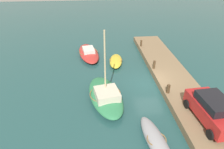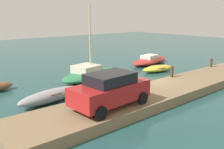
{
  "view_description": "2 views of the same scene",
  "coord_description": "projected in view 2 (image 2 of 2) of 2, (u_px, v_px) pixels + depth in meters",
  "views": [
    {
      "loc": [
        -14.93,
        4.9,
        9.92
      ],
      "look_at": [
        0.35,
        3.46,
        0.98
      ],
      "focal_mm": 32.33,
      "sensor_mm": 36.0,
      "label": 1
    },
    {
      "loc": [
        -13.06,
        -11.63,
        5.13
      ],
      "look_at": [
        -1.11,
        2.65,
        0.58
      ],
      "focal_mm": 39.51,
      "sensor_mm": 36.0,
      "label": 2
    }
  ],
  "objects": [
    {
      "name": "mooring_post_mid_east",
      "position": [
        211.0,
        63.0,
        21.94
      ],
      "size": [
        0.22,
        0.22,
        0.75
      ],
      "primitive_type": "cylinder",
      "color": "#47331E",
      "rests_on": "dock_platform"
    },
    {
      "name": "ground_plane",
      "position": [
        147.0,
        86.0,
        18.02
      ],
      "size": [
        84.0,
        84.0,
        0.0
      ],
      "primitive_type": "plane",
      "color": "#234C4C"
    },
    {
      "name": "rowboat_grey",
      "position": [
        52.0,
        96.0,
        14.77
      ],
      "size": [
        4.47,
        1.69,
        0.77
      ],
      "rotation": [
        0.0,
        0.0,
        0.14
      ],
      "color": "#939399",
      "rests_on": "ground_plane"
    },
    {
      "name": "parked_car",
      "position": [
        110.0,
        89.0,
        12.36
      ],
      "size": [
        4.26,
        2.3,
        1.74
      ],
      "rotation": [
        0.0,
        0.0,
        0.07
      ],
      "color": "#B21E1E",
      "rests_on": "dock_platform"
    },
    {
      "name": "motorboat_red",
      "position": [
        150.0,
        60.0,
        26.21
      ],
      "size": [
        5.86,
        3.01,
        0.97
      ],
      "rotation": [
        0.0,
        0.0,
        0.17
      ],
      "color": "#B72D28",
      "rests_on": "ground_plane"
    },
    {
      "name": "sailboat_green",
      "position": [
        91.0,
        74.0,
        19.76
      ],
      "size": [
        6.09,
        3.4,
        5.8
      ],
      "rotation": [
        0.0,
        0.0,
        0.18
      ],
      "color": "#2D7A4C",
      "rests_on": "ground_plane"
    },
    {
      "name": "mooring_post_west",
      "position": [
        133.0,
        82.0,
        15.85
      ],
      "size": [
        0.27,
        0.27,
        0.71
      ],
      "primitive_type": "cylinder",
      "color": "#47331E",
      "rests_on": "dock_platform"
    },
    {
      "name": "mooring_post_mid_west",
      "position": [
        172.0,
        72.0,
        18.38
      ],
      "size": [
        0.23,
        0.23,
        0.81
      ],
      "primitive_type": "cylinder",
      "color": "#47331E",
      "rests_on": "dock_platform"
    },
    {
      "name": "dock_platform",
      "position": [
        171.0,
        89.0,
        16.34
      ],
      "size": [
        21.91,
        3.29,
        0.57
      ],
      "primitive_type": "cube",
      "color": "#846B4C",
      "rests_on": "ground_plane"
    },
    {
      "name": "rowboat_yellow",
      "position": [
        158.0,
        68.0,
        22.67
      ],
      "size": [
        3.51,
        1.75,
        0.57
      ],
      "rotation": [
        0.0,
        0.0,
        -0.14
      ],
      "color": "gold",
      "rests_on": "ground_plane"
    }
  ]
}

